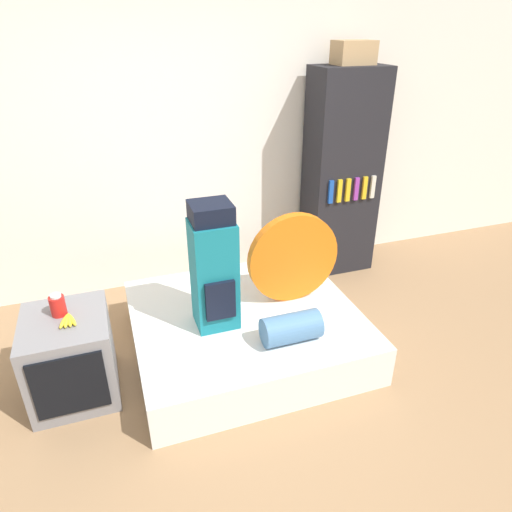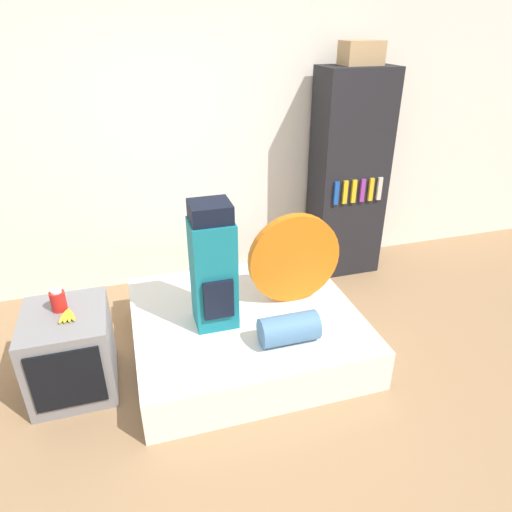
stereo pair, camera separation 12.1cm
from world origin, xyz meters
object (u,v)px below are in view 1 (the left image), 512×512
object	(u,v)px
sleeping_roll	(291,328)
bookshelf	(342,175)
cardboard_box	(354,52)
canister	(58,305)
backpack	(214,269)
tent_bag	(293,258)
television	(71,357)

from	to	relation	value
sleeping_roll	bookshelf	distance (m)	1.80
bookshelf	cardboard_box	size ratio (longest dim) A/B	5.79
canister	cardboard_box	size ratio (longest dim) A/B	0.45
backpack	tent_bag	bearing A→B (deg)	10.95
canister	bookshelf	xyz separation A→B (m)	(2.47, 0.96, 0.30)
television	cardboard_box	size ratio (longest dim) A/B	1.83
bookshelf	backpack	bearing A→B (deg)	-146.02
canister	sleeping_roll	bearing A→B (deg)	-15.86
backpack	cardboard_box	size ratio (longest dim) A/B	2.75
bookshelf	cardboard_box	bearing A→B (deg)	42.19
tent_bag	television	world-z (taller)	tent_bag
tent_bag	cardboard_box	bearing A→B (deg)	45.73
backpack	bookshelf	size ratio (longest dim) A/B	0.47
canister	bookshelf	size ratio (longest dim) A/B	0.08
sleeping_roll	cardboard_box	bearing A→B (deg)	51.83
sleeping_roll	canister	size ratio (longest dim) A/B	2.68
sleeping_roll	television	distance (m)	1.43
television	bookshelf	xyz separation A→B (m)	(2.45, 1.03, 0.65)
tent_bag	canister	world-z (taller)	tent_bag
backpack	tent_bag	world-z (taller)	backpack
tent_bag	bookshelf	size ratio (longest dim) A/B	0.37
backpack	sleeping_roll	bearing A→B (deg)	-40.88
backpack	television	world-z (taller)	backpack
tent_bag	television	xyz separation A→B (m)	(-1.60, -0.15, -0.37)
bookshelf	cardboard_box	distance (m)	1.03
bookshelf	television	bearing A→B (deg)	-157.24
sleeping_roll	cardboard_box	world-z (taller)	cardboard_box
television	canister	size ratio (longest dim) A/B	4.08
sleeping_roll	television	size ratio (longest dim) A/B	0.66
television	canister	xyz separation A→B (m)	(-0.02, 0.07, 0.35)
television	cardboard_box	distance (m)	3.17
bookshelf	tent_bag	bearing A→B (deg)	-134.19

